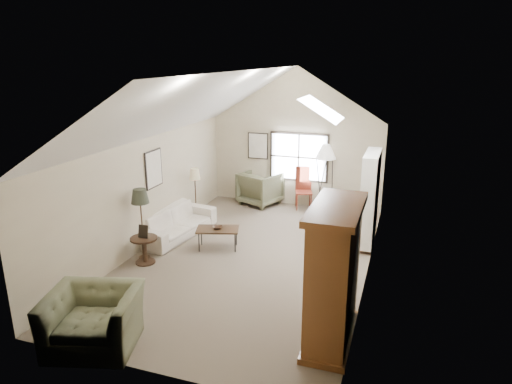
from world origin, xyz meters
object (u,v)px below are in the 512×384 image
(armchair_near, at_px, (94,319))
(coffee_table, at_px, (218,239))
(sofa, at_px, (176,223))
(armchair_far, at_px, (260,188))
(armoire, at_px, (333,275))
(side_chair, at_px, (304,189))
(side_table, at_px, (145,250))

(armchair_near, bearing_deg, coffee_table, 68.96)
(sofa, xyz_separation_m, armchair_near, (0.94, -4.35, 0.09))
(armchair_near, height_order, armchair_far, armchair_far)
(armoire, xyz_separation_m, side_chair, (-1.84, 6.10, -0.50))
(side_table, bearing_deg, armchair_far, 77.03)
(armchair_near, bearing_deg, side_table, 90.82)
(coffee_table, bearing_deg, armchair_far, 91.80)
(sofa, xyz_separation_m, coffee_table, (1.28, -0.40, -0.09))
(armchair_far, height_order, side_chair, side_chair)
(armchair_near, xyz_separation_m, side_chair, (1.55, 7.40, 0.17))
(sofa, bearing_deg, armchair_far, -12.96)
(armoire, xyz_separation_m, coffee_table, (-3.05, 2.65, -0.86))
(armoire, distance_m, sofa, 5.35)
(armoire, relative_size, coffee_table, 2.30)
(side_table, height_order, side_chair, side_chair)
(side_chair, bearing_deg, sofa, -147.21)
(side_chair, bearing_deg, side_table, -135.18)
(sofa, distance_m, armchair_far, 3.27)
(sofa, relative_size, side_chair, 1.93)
(armchair_near, distance_m, coffee_table, 3.97)
(armchair_far, xyz_separation_m, side_table, (-1.07, -4.65, -0.20))
(coffee_table, height_order, side_table, side_table)
(armchair_near, xyz_separation_m, coffee_table, (0.34, 3.95, -0.19))
(armchair_near, bearing_deg, side_chair, 62.09)
(armchair_far, height_order, coffee_table, armchair_far)
(armoire, distance_m, side_table, 4.55)
(sofa, bearing_deg, coffee_table, -99.41)
(sofa, distance_m, side_table, 1.60)
(coffee_table, xyz_separation_m, side_chair, (1.21, 3.45, 0.35))
(armoire, distance_m, armchair_far, 6.90)
(armoire, xyz_separation_m, sofa, (-4.33, 3.05, -0.76))
(side_table, distance_m, side_chair, 5.23)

